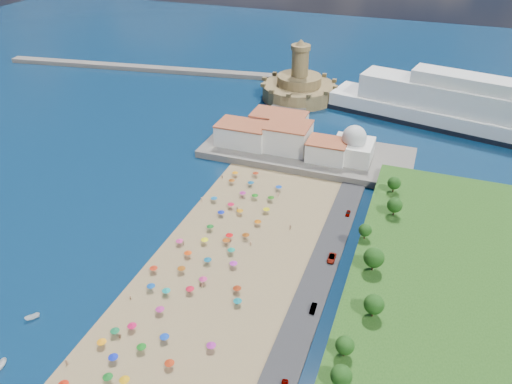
% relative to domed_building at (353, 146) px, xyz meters
% --- Properties ---
extents(ground, '(700.00, 700.00, 0.00)m').
position_rel_domed_building_xyz_m(ground, '(-30.00, -71.00, -8.97)').
color(ground, '#071938').
rests_on(ground, ground).
extents(terrace, '(90.00, 36.00, 3.00)m').
position_rel_domed_building_xyz_m(terrace, '(-20.00, 2.00, -7.47)').
color(terrace, '#59544C').
rests_on(terrace, ground).
extents(jetty, '(18.00, 70.00, 2.40)m').
position_rel_domed_building_xyz_m(jetty, '(-42.00, 37.00, -7.77)').
color(jetty, '#59544C').
rests_on(jetty, ground).
extents(breakwater, '(199.03, 34.77, 2.60)m').
position_rel_domed_building_xyz_m(breakwater, '(-140.00, 82.00, -7.67)').
color(breakwater, '#59544C').
rests_on(breakwater, ground).
extents(waterfront_buildings, '(57.00, 29.00, 11.00)m').
position_rel_domed_building_xyz_m(waterfront_buildings, '(-33.05, 2.64, -1.10)').
color(waterfront_buildings, silver).
rests_on(waterfront_buildings, terrace).
extents(domed_building, '(16.00, 16.00, 15.00)m').
position_rel_domed_building_xyz_m(domed_building, '(0.00, 0.00, 0.00)').
color(domed_building, silver).
rests_on(domed_building, terrace).
extents(fortress, '(40.00, 40.00, 32.40)m').
position_rel_domed_building_xyz_m(fortress, '(-42.00, 67.00, -2.29)').
color(fortress, olive).
rests_on(fortress, ground).
extents(cruise_ship, '(148.56, 52.46, 32.18)m').
position_rel_domed_building_xyz_m(cruise_ship, '(50.59, 53.56, 0.55)').
color(cruise_ship, black).
rests_on(cruise_ship, ground).
extents(beach_parasols, '(31.64, 114.38, 2.20)m').
position_rel_domed_building_xyz_m(beach_parasols, '(-31.18, -81.77, -6.83)').
color(beach_parasols, gray).
rests_on(beach_parasols, beach).
extents(beachgoers, '(37.03, 97.46, 1.87)m').
position_rel_domed_building_xyz_m(beachgoers, '(-33.09, -70.53, -7.84)').
color(beachgoers, tan).
rests_on(beachgoers, beach).
extents(moored_boats, '(7.27, 19.93, 1.66)m').
position_rel_domed_building_xyz_m(moored_boats, '(-62.79, -125.25, -8.17)').
color(moored_boats, white).
rests_on(moored_boats, ground).
extents(parked_cars, '(2.39, 80.77, 1.44)m').
position_rel_domed_building_xyz_m(parked_cars, '(6.00, -77.86, -7.59)').
color(parked_cars, gray).
rests_on(parked_cars, promenade).
extents(hillside_trees, '(12.19, 108.15, 7.59)m').
position_rel_domed_building_xyz_m(hillside_trees, '(18.96, -78.16, 0.97)').
color(hillside_trees, '#382314').
rests_on(hillside_trees, hillside).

